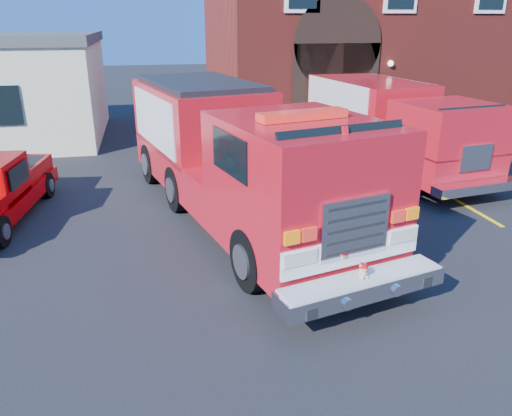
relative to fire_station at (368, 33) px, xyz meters
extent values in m
plane|color=black|center=(-8.99, -13.98, -4.25)|extent=(100.00, 100.00, 0.00)
cube|color=yellow|center=(-2.49, -12.98, -4.25)|extent=(0.12, 3.00, 0.01)
cube|color=yellow|center=(-2.49, -9.98, -4.25)|extent=(0.12, 3.00, 0.01)
cube|color=yellow|center=(-2.49, -6.98, -4.25)|extent=(0.12, 3.00, 0.01)
cube|color=maroon|center=(0.01, 0.02, -0.25)|extent=(15.00, 10.00, 8.00)
cube|color=black|center=(-3.49, -5.00, -2.25)|extent=(3.60, 0.12, 4.00)
cylinder|color=black|center=(-3.49, -5.00, -0.25)|extent=(3.60, 0.12, 3.60)
cube|color=black|center=(-15.99, -5.01, -2.25)|extent=(1.20, 0.10, 1.40)
cylinder|color=black|center=(-9.28, -16.09, -3.64)|extent=(0.66, 1.28, 1.22)
cylinder|color=black|center=(-6.90, -15.54, -3.64)|extent=(0.66, 1.28, 1.22)
cube|color=red|center=(-8.90, -12.35, -3.31)|extent=(4.99, 10.38, 1.00)
cube|color=red|center=(-9.48, -9.86, -2.03)|extent=(3.82, 5.40, 1.78)
cube|color=red|center=(-8.16, -15.49, -1.97)|extent=(3.52, 4.10, 1.67)
cube|color=black|center=(-7.85, -16.84, -1.53)|extent=(2.40, 0.65, 1.05)
cube|color=red|center=(-8.16, -15.49, -1.05)|extent=(1.82, 0.77, 0.16)
cube|color=white|center=(-7.75, -17.24, -3.08)|extent=(2.72, 0.70, 0.49)
cube|color=silver|center=(-7.75, -17.25, -2.64)|extent=(1.31, 0.37, 1.05)
cube|color=silver|center=(-7.68, -17.55, -3.61)|extent=(3.17, 1.31, 0.31)
cube|color=#B7B7BF|center=(-10.85, -10.18, -2.03)|extent=(0.96, 3.91, 1.45)
cube|color=#B7B7BF|center=(-8.12, -9.54, -2.03)|extent=(0.96, 3.91, 1.45)
sphere|color=#D6B183|center=(-7.68, -17.55, -3.36)|extent=(0.19, 0.19, 0.16)
sphere|color=#D6B183|center=(-7.68, -17.55, -3.25)|extent=(0.15, 0.15, 0.13)
sphere|color=#D6B183|center=(-7.73, -17.55, -3.20)|extent=(0.06, 0.06, 0.05)
sphere|color=#D6B183|center=(-7.64, -17.53, -3.20)|extent=(0.06, 0.06, 0.05)
ellipsoid|color=red|center=(-7.68, -17.55, -3.21)|extent=(0.16, 0.16, 0.07)
cylinder|color=red|center=(-7.68, -17.56, -3.23)|extent=(0.18, 0.18, 0.01)
cylinder|color=black|center=(-14.47, -13.02, -3.89)|extent=(0.35, 0.76, 0.73)
cube|color=#A10001|center=(-14.85, -9.78, -3.38)|extent=(1.93, 2.13, 0.50)
cylinder|color=black|center=(-3.61, -11.69, -3.69)|extent=(0.51, 1.17, 1.13)
cylinder|color=black|center=(-1.36, -11.39, -3.69)|extent=(0.51, 1.17, 1.13)
cube|color=red|center=(-2.86, -8.68, -3.38)|extent=(3.64, 8.51, 0.93)
cube|color=red|center=(-3.07, -7.15, -2.19)|extent=(3.23, 5.45, 1.55)
cube|color=red|center=(-2.48, -11.54, -2.29)|extent=(2.88, 2.79, 1.34)
cube|color=#B7B7BF|center=(-4.36, -7.32, -2.29)|extent=(0.61, 4.30, 1.75)
cube|color=#B7B7BF|center=(-1.78, -6.98, -2.29)|extent=(0.61, 4.30, 1.75)
cube|color=silver|center=(-2.29, -13.02, -3.69)|extent=(2.82, 0.83, 0.26)
camera|label=1|loc=(-11.00, -24.40, 0.62)|focal=35.00mm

